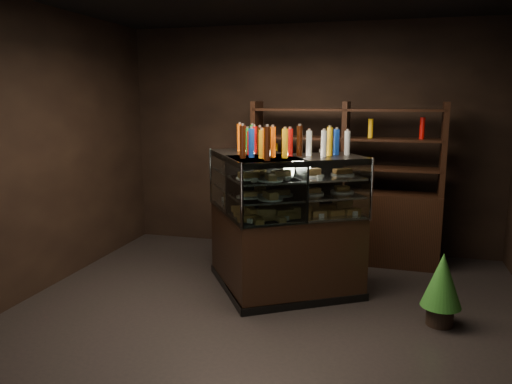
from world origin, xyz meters
TOP-DOWN VIEW (x-y plane):
  - ground at (0.00, 0.00)m, footprint 5.00×5.00m
  - room_shell at (0.00, 0.00)m, footprint 5.02×5.02m
  - display_case at (-0.07, 0.75)m, footprint 1.87×1.50m
  - food_display at (-0.08, 0.75)m, footprint 1.46×1.13m
  - bottles_top at (-0.07, 0.76)m, footprint 1.29×0.99m
  - potted_conifer at (1.56, 0.38)m, footprint 0.36×0.36m
  - back_shelving at (0.52, 2.05)m, footprint 2.35×0.49m

SIDE VIEW (x-z plane):
  - ground at x=0.00m, z-range 0.00..0.00m
  - potted_conifer at x=1.56m, z-range 0.06..0.83m
  - display_case at x=-0.07m, z-range -0.24..1.23m
  - back_shelving at x=0.52m, z-range -0.39..1.61m
  - food_display at x=-0.08m, z-range 0.87..1.33m
  - bottles_top at x=-0.07m, z-range 1.46..1.76m
  - room_shell at x=0.00m, z-range 0.44..3.45m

